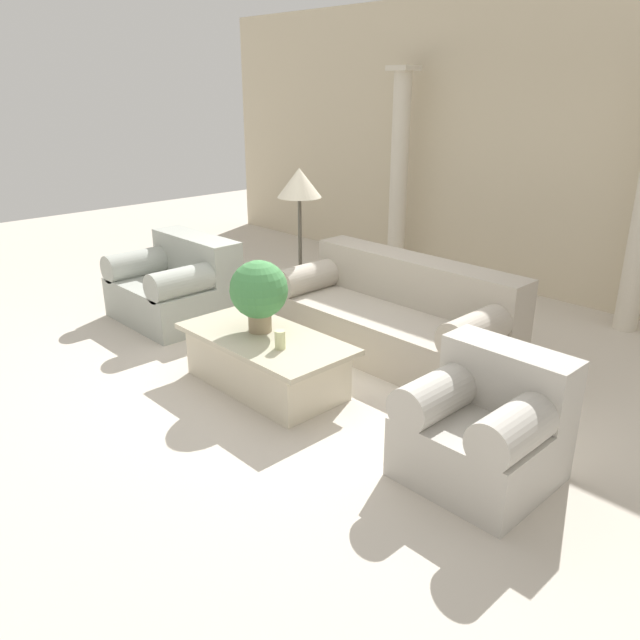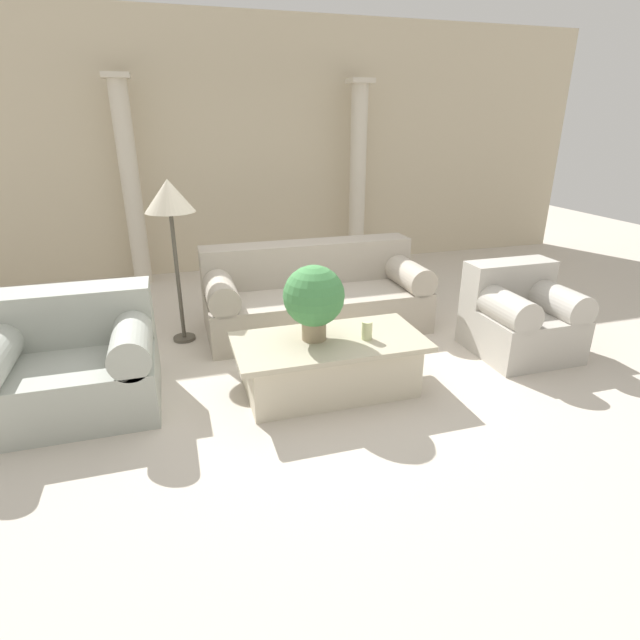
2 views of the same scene
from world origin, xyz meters
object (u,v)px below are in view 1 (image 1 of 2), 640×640
floor_lamp (299,188)px  armchair (486,424)px  potted_plant (259,291)px  sofa_long (397,315)px  coffee_table (265,360)px  loveseat (178,284)px

floor_lamp → armchair: bearing=-21.0°
potted_plant → armchair: bearing=4.6°
sofa_long → potted_plant: 1.36m
sofa_long → armchair: (1.59, -1.09, 0.02)m
armchair → potted_plant: bearing=-175.4°
potted_plant → floor_lamp: size_ratio=0.38×
sofa_long → coffee_table: (-0.25, -1.29, -0.11)m
loveseat → armchair: size_ratio=1.41×
loveseat → floor_lamp: (0.79, 0.95, 0.95)m
coffee_table → armchair: (1.84, 0.20, 0.13)m
sofa_long → floor_lamp: bearing=179.3°
loveseat → potted_plant: (1.72, -0.31, 0.40)m
coffee_table → potted_plant: size_ratio=2.53×
sofa_long → potted_plant: (-0.36, -1.24, 0.42)m
loveseat → potted_plant: potted_plant is taller
coffee_table → armchair: bearing=6.2°
sofa_long → floor_lamp: (-1.29, 0.02, 0.97)m
sofa_long → floor_lamp: floor_lamp is taller
potted_plant → armchair: potted_plant is taller
armchair → coffee_table: bearing=-173.8°
sofa_long → potted_plant: size_ratio=3.78×
loveseat → coffee_table: loveseat is taller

